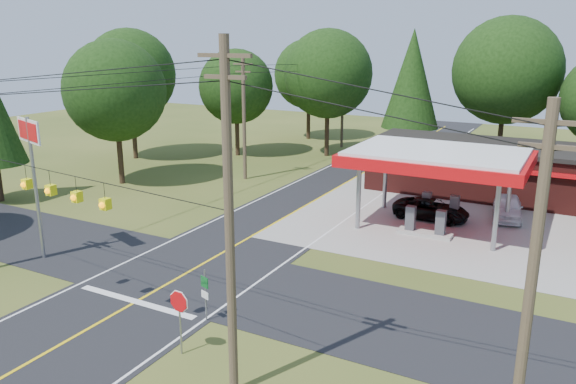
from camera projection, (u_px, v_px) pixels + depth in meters
The scene contains 17 objects.
ground at pixel (187, 273), 28.08m from camera, with size 120.00×120.00×0.00m, color #3C4C1B.
main_highway at pixel (187, 273), 28.08m from camera, with size 8.00×120.00×0.02m, color black.
cross_road at pixel (187, 273), 28.08m from camera, with size 70.00×7.00×0.02m, color black.
lane_center_yellow at pixel (187, 273), 28.07m from camera, with size 0.15×110.00×0.00m, color yellow.
gas_canopy at pixel (437, 160), 33.87m from camera, with size 10.60×7.40×4.88m.
convenience_store at pixel (481, 167), 42.51m from camera, with size 16.40×7.55×3.80m.
utility_pole_near_right at pixel (229, 222), 17.13m from camera, with size 1.80×0.30×11.50m.
utility_pole_far_left at pixel (244, 117), 45.65m from camera, with size 1.80×0.30×10.00m.
utility_pole_right_b at pixel (531, 282), 14.72m from camera, with size 1.80×0.30×10.00m.
utility_pole_north at pixel (343, 103), 59.51m from camera, with size 0.30×0.30×9.50m.
overhead_beacons at pixel (62, 176), 21.80m from camera, with size 17.04×2.04×1.03m.
treeline_backdrop at pixel (373, 87), 46.11m from camera, with size 70.27×51.59×13.30m.
suv_car at pixel (431, 209), 36.33m from camera, with size 4.80×4.80×1.33m, color black.
sedan_car at pixel (508, 207), 36.44m from camera, with size 4.45×4.45×1.52m, color white.
big_stop_sign at pixel (31, 154), 28.52m from camera, with size 2.69×0.98×7.57m.
octagonal_stop_sign at pixel (179, 307), 20.40m from camera, with size 0.89×0.13×2.59m.
route_sign_post at pixel (205, 291), 22.99m from camera, with size 0.45×0.17×2.29m.
Camera 1 is at (16.80, -20.48, 11.36)m, focal length 35.00 mm.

